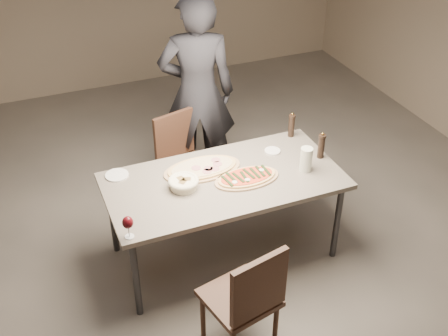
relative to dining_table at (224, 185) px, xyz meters
name	(u,v)px	position (x,y,z in m)	size (l,w,h in m)	color
room	(224,103)	(0.00, 0.00, 0.71)	(7.00, 7.00, 7.00)	#605952
dining_table	(224,185)	(0.00, 0.00, 0.00)	(1.80, 0.90, 0.75)	#70675C
zucchini_pizza	(247,178)	(0.16, -0.07, 0.07)	(0.51, 0.28, 0.05)	tan
ham_pizza	(202,168)	(-0.11, 0.17, 0.07)	(0.62, 0.34, 0.04)	tan
bread_basket	(183,183)	(-0.32, 0.00, 0.11)	(0.23, 0.23, 0.08)	beige
oil_dish	(272,151)	(0.51, 0.21, 0.06)	(0.13, 0.13, 0.01)	white
pepper_mill_left	(321,146)	(0.83, -0.01, 0.17)	(0.06, 0.06, 0.23)	black
pepper_mill_right	(292,125)	(0.77, 0.37, 0.16)	(0.06, 0.06, 0.22)	black
carafe	(306,159)	(0.63, -0.13, 0.16)	(0.09, 0.09, 0.20)	silver
wine_glass	(128,223)	(-0.83, -0.38, 0.17)	(0.08, 0.08, 0.17)	silver
side_plate	(117,175)	(-0.74, 0.35, 0.06)	(0.18, 0.18, 0.01)	white
chair_near	(248,296)	(-0.23, -0.96, -0.18)	(0.52, 0.52, 0.92)	#3E251A
chair_far	(181,156)	(-0.08, 0.81, -0.20)	(0.51, 0.51, 0.88)	#3E251A
diner	(197,94)	(0.18, 1.07, 0.25)	(0.69, 0.45, 1.88)	black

